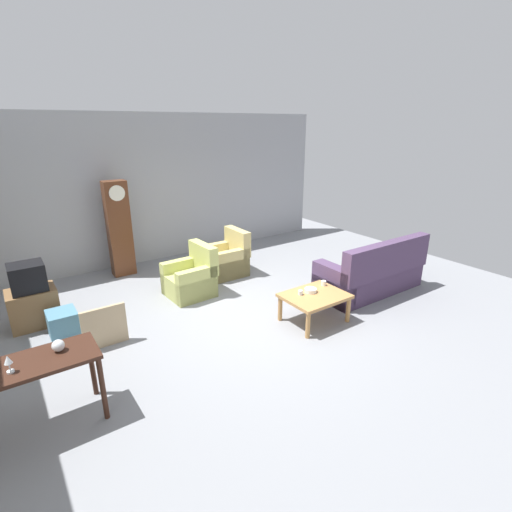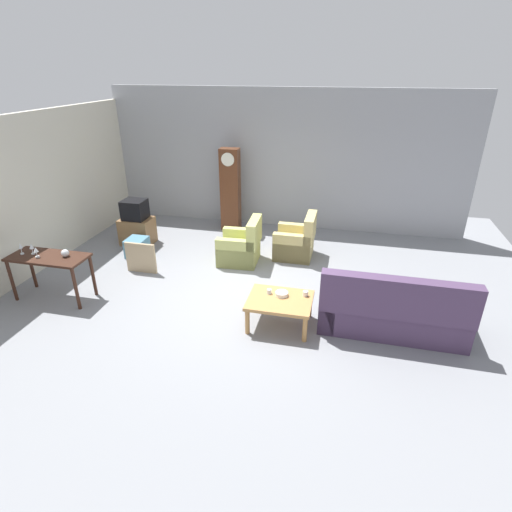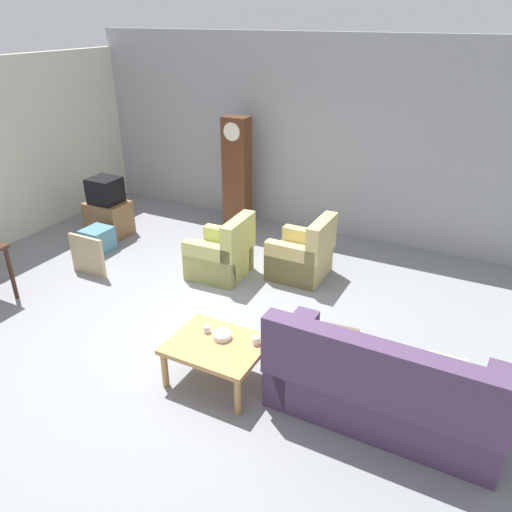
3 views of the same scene
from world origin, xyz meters
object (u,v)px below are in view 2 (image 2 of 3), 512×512
object	(u,v)px
framed_picture_leaning	(141,258)
wine_glass_short	(36,251)
cup_blue_rimmed	(269,291)
tv_stand_cabinet	(138,231)
couch_floral	(392,311)
storage_box_blue	(137,247)
armchair_olive_near	(241,248)
coffee_table_wood	(280,303)
bowl_white_stacked	(282,294)
tv_crt	(135,209)
cup_white_porcelain	(305,294)
console_table_dark	(49,262)
wine_glass_tall	(20,247)
grandfather_clock	(230,190)
glass_dome_cloche	(65,253)
wine_glass_mid	(32,247)
armchair_olive_far	(296,243)

from	to	relation	value
framed_picture_leaning	wine_glass_short	size ratio (longest dim) A/B	3.36
cup_blue_rimmed	tv_stand_cabinet	bearing A→B (deg)	146.49
couch_floral	storage_box_blue	distance (m)	5.21
tv_stand_cabinet	storage_box_blue	size ratio (longest dim) A/B	1.57
armchair_olive_near	framed_picture_leaning	size ratio (longest dim) A/B	1.53
armchair_olive_near	coffee_table_wood	distance (m)	2.32
coffee_table_wood	bowl_white_stacked	size ratio (longest dim) A/B	5.01
coffee_table_wood	tv_stand_cabinet	bearing A→B (deg)	146.49
tv_crt	coffee_table_wood	bearing A→B (deg)	-33.51
storage_box_blue	cup_white_porcelain	size ratio (longest dim) A/B	5.34
console_table_dark	wine_glass_tall	xyz separation A→B (m)	(-0.46, -0.03, 0.25)
tv_stand_cabinet	tv_crt	bearing A→B (deg)	0.00
coffee_table_wood	framed_picture_leaning	size ratio (longest dim) A/B	1.60
console_table_dark	cup_white_porcelain	world-z (taller)	console_table_dark
grandfather_clock	framed_picture_leaning	distance (m)	2.88
tv_stand_cabinet	cup_white_porcelain	distance (m)	4.56
coffee_table_wood	wine_glass_tall	size ratio (longest dim) A/B	4.80
wine_glass_tall	coffee_table_wood	bearing A→B (deg)	1.21
glass_dome_cloche	cup_blue_rimmed	xyz separation A→B (m)	(3.38, 0.13, -0.35)
storage_box_blue	cup_white_porcelain	distance (m)	4.03
glass_dome_cloche	console_table_dark	bearing A→B (deg)	-169.77
wine_glass_tall	cup_white_porcelain	bearing A→B (deg)	3.30
tv_stand_cabinet	storage_box_blue	world-z (taller)	tv_stand_cabinet
coffee_table_wood	glass_dome_cloche	size ratio (longest dim) A/B	7.70
coffee_table_wood	console_table_dark	world-z (taller)	console_table_dark
couch_floral	wine_glass_short	xyz separation A→B (m)	(-5.64, -0.35, 0.55)
console_table_dark	tv_crt	distance (m)	2.48
wine_glass_mid	bowl_white_stacked	bearing A→B (deg)	2.11
armchair_olive_far	cup_blue_rimmed	bearing A→B (deg)	-92.15
tv_stand_cabinet	cup_white_porcelain	bearing A→B (deg)	-29.14
framed_picture_leaning	storage_box_blue	distance (m)	0.79
armchair_olive_far	grandfather_clock	size ratio (longest dim) A/B	0.48
console_table_dark	cup_white_porcelain	distance (m)	4.24
cup_blue_rimmed	bowl_white_stacked	size ratio (longest dim) A/B	0.38
console_table_dark	wine_glass_mid	size ratio (longest dim) A/B	6.98
armchair_olive_far	wine_glass_mid	world-z (taller)	wine_glass_mid
coffee_table_wood	tv_crt	bearing A→B (deg)	146.49
armchair_olive_near	coffee_table_wood	world-z (taller)	armchair_olive_near
armchair_olive_far	bowl_white_stacked	distance (m)	2.42
glass_dome_cloche	armchair_olive_near	bearing A→B (deg)	39.78
wine_glass_tall	wine_glass_mid	size ratio (longest dim) A/B	1.07
armchair_olive_near	armchair_olive_far	world-z (taller)	same
storage_box_blue	bowl_white_stacked	size ratio (longest dim) A/B	2.26
tv_crt	armchair_olive_far	bearing A→B (deg)	1.91
coffee_table_wood	cup_blue_rimmed	world-z (taller)	cup_blue_rimmed
grandfather_clock	glass_dome_cloche	bearing A→B (deg)	-114.59
glass_dome_cloche	cup_blue_rimmed	size ratio (longest dim) A/B	1.72
framed_picture_leaning	armchair_olive_far	bearing A→B (deg)	26.26
framed_picture_leaning	storage_box_blue	world-z (taller)	framed_picture_leaning
tv_stand_cabinet	wine_glass_short	size ratio (longest dim) A/B	3.81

